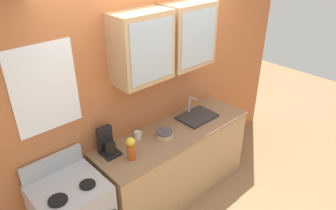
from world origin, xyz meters
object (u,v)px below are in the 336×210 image
sink_faucet (197,116)px  bowl_stack (165,134)px  cup_near_sink (138,135)px  coffee_maker (108,144)px  vase (131,148)px

sink_faucet → bowl_stack: size_ratio=2.27×
bowl_stack → cup_near_sink: (-0.25, 0.17, 0.01)m
sink_faucet → cup_near_sink: size_ratio=4.11×
bowl_stack → coffee_maker: size_ratio=0.68×
bowl_stack → cup_near_sink: bearing=145.6°
vase → cup_near_sink: bearing=42.4°
cup_near_sink → coffee_maker: (-0.38, 0.00, 0.06)m
sink_faucet → cup_near_sink: bearing=170.8°
bowl_stack → vase: (-0.51, -0.07, 0.10)m
cup_near_sink → vase: bearing=-137.6°
cup_near_sink → coffee_maker: size_ratio=0.38×
sink_faucet → bowl_stack: bearing=-176.3°
bowl_stack → vase: size_ratio=0.79×
sink_faucet → vase: bearing=-174.3°
cup_near_sink → sink_faucet: bearing=-9.2°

